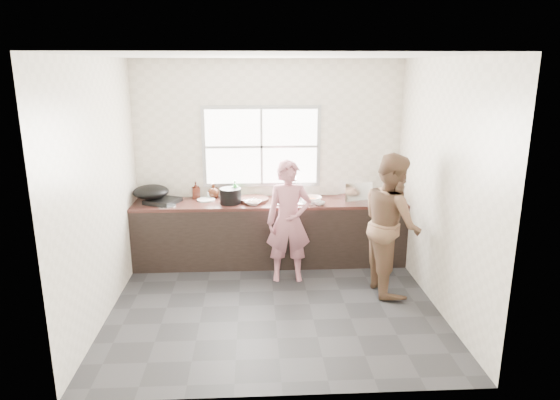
{
  "coord_description": "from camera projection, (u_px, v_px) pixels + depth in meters",
  "views": [
    {
      "loc": [
        -0.21,
        -5.11,
        2.6
      ],
      "look_at": [
        0.1,
        0.65,
        1.05
      ],
      "focal_mm": 32.0,
      "sensor_mm": 36.0,
      "label": 1
    }
  ],
  "objects": [
    {
      "name": "dish_rack",
      "position": [
        355.0,
        191.0,
        6.61
      ],
      "size": [
        0.41,
        0.32,
        0.28
      ],
      "primitive_type": "cube",
      "rotation": [
        0.0,
        0.0,
        0.17
      ],
      "color": "white",
      "rests_on": "countertop"
    },
    {
      "name": "glass_jar",
      "position": [
        209.0,
        195.0,
        6.78
      ],
      "size": [
        0.06,
        0.06,
        0.09
      ],
      "primitive_type": "cylinder",
      "rotation": [
        0.0,
        0.0,
        -0.06
      ],
      "color": "silver",
      "rests_on": "countertop"
    },
    {
      "name": "pot_lid_right",
      "position": [
        204.0,
        198.0,
        6.81
      ],
      "size": [
        0.29,
        0.29,
        0.01
      ],
      "primitive_type": "cylinder",
      "rotation": [
        0.0,
        0.0,
        -0.21
      ],
      "color": "silver",
      "rests_on": "countertop"
    },
    {
      "name": "bowl_held",
      "position": [
        320.0,
        203.0,
        6.46
      ],
      "size": [
        0.22,
        0.22,
        0.06
      ],
      "primitive_type": "imported",
      "rotation": [
        0.0,
        0.0,
        -0.29
      ],
      "color": "silver",
      "rests_on": "countertop"
    },
    {
      "name": "burner",
      "position": [
        163.0,
        201.0,
        6.55
      ],
      "size": [
        0.5,
        0.5,
        0.06
      ],
      "primitive_type": "cube",
      "rotation": [
        0.0,
        0.0,
        -0.43
      ],
      "color": "black",
      "rests_on": "countertop"
    },
    {
      "name": "cutting_board",
      "position": [
        253.0,
        200.0,
        6.65
      ],
      "size": [
        0.5,
        0.5,
        0.04
      ],
      "primitive_type": "cylinder",
      "rotation": [
        0.0,
        0.0,
        0.23
      ],
      "color": "black",
      "rests_on": "countertop"
    },
    {
      "name": "wall_right",
      "position": [
        441.0,
        187.0,
        5.36
      ],
      "size": [
        0.01,
        3.2,
        2.7
      ],
      "primitive_type": "cube",
      "color": "silver",
      "rests_on": "ground"
    },
    {
      "name": "cleaver",
      "position": [
        250.0,
        200.0,
        6.54
      ],
      "size": [
        0.2,
        0.18,
        0.01
      ],
      "primitive_type": "cube",
      "rotation": [
        0.0,
        0.0,
        0.57
      ],
      "color": "#B7B8BE",
      "rests_on": "cutting_board"
    },
    {
      "name": "wall_back",
      "position": [
        269.0,
        161.0,
        6.81
      ],
      "size": [
        3.6,
        0.01,
        2.7
      ],
      "primitive_type": "cube",
      "color": "silver",
      "rests_on": "ground"
    },
    {
      "name": "ceiling",
      "position": [
        273.0,
        55.0,
        4.91
      ],
      "size": [
        3.6,
        3.2,
        0.01
      ],
      "primitive_type": "cube",
      "color": "silver",
      "rests_on": "wall_back"
    },
    {
      "name": "person_side",
      "position": [
        392.0,
        224.0,
        5.8
      ],
      "size": [
        0.69,
        0.86,
        1.66
      ],
      "primitive_type": "imported",
      "rotation": [
        0.0,
        0.0,
        1.66
      ],
      "color": "brown",
      "rests_on": "floor"
    },
    {
      "name": "bowl_crabs",
      "position": [
        312.0,
        200.0,
        6.56
      ],
      "size": [
        0.25,
        0.25,
        0.07
      ],
      "primitive_type": "imported",
      "rotation": [
        0.0,
        0.0,
        -0.19
      ],
      "color": "white",
      "rests_on": "countertop"
    },
    {
      "name": "bottle_brown_short",
      "position": [
        213.0,
        191.0,
        6.79
      ],
      "size": [
        0.19,
        0.19,
        0.18
      ],
      "primitive_type": "imported",
      "rotation": [
        0.0,
        0.0,
        -0.41
      ],
      "color": "#3D1C0F",
      "rests_on": "countertop"
    },
    {
      "name": "woman",
      "position": [
        289.0,
        225.0,
        6.12
      ],
      "size": [
        0.52,
        0.35,
        1.42
      ],
      "primitive_type": "imported",
      "rotation": [
        0.0,
        0.0,
        -0.01
      ],
      "color": "#B26A76",
      "rests_on": "floor"
    },
    {
      "name": "window_frame",
      "position": [
        261.0,
        147.0,
        6.74
      ],
      "size": [
        1.6,
        0.05,
        1.1
      ],
      "primitive_type": "cube",
      "color": "#9EA0A5",
      "rests_on": "wall_back"
    },
    {
      "name": "pot_lid_left",
      "position": [
        166.0,
        206.0,
        6.41
      ],
      "size": [
        0.29,
        0.29,
        0.01
      ],
      "primitive_type": "cylinder",
      "rotation": [
        0.0,
        0.0,
        0.19
      ],
      "color": "#B0B3B7",
      "rests_on": "countertop"
    },
    {
      "name": "bottle_brown_tall",
      "position": [
        196.0,
        191.0,
        6.78
      ],
      "size": [
        0.11,
        0.11,
        0.2
      ],
      "primitive_type": "imported",
      "rotation": [
        0.0,
        0.0,
        0.25
      ],
      "color": "#3E180F",
      "rests_on": "countertop"
    },
    {
      "name": "black_pot",
      "position": [
        231.0,
        196.0,
        6.51
      ],
      "size": [
        0.29,
        0.29,
        0.2
      ],
      "primitive_type": "cylinder",
      "rotation": [
        0.0,
        0.0,
        0.04
      ],
      "color": "black",
      "rests_on": "countertop"
    },
    {
      "name": "bottle_green",
      "position": [
        235.0,
        191.0,
        6.58
      ],
      "size": [
        0.15,
        0.15,
        0.29
      ],
      "primitive_type": "imported",
      "rotation": [
        0.0,
        0.0,
        -0.34
      ],
      "color": "#2C8634",
      "rests_on": "countertop"
    },
    {
      "name": "wok",
      "position": [
        151.0,
        192.0,
        6.53
      ],
      "size": [
        0.59,
        0.59,
        0.18
      ],
      "primitive_type": "ellipsoid",
      "rotation": [
        0.0,
        0.0,
        0.35
      ],
      "color": "black",
      "rests_on": "burner"
    },
    {
      "name": "faucet",
      "position": [
        295.0,
        187.0,
        6.81
      ],
      "size": [
        0.02,
        0.02,
        0.3
      ],
      "primitive_type": "cylinder",
      "color": "silver",
      "rests_on": "countertop"
    },
    {
      "name": "wall_front",
      "position": [
        283.0,
        240.0,
        3.71
      ],
      "size": [
        3.6,
        0.01,
        2.7
      ],
      "primitive_type": "cube",
      "color": "beige",
      "rests_on": "ground"
    },
    {
      "name": "plate_food",
      "position": [
        206.0,
        200.0,
        6.67
      ],
      "size": [
        0.31,
        0.31,
        0.02
      ],
      "primitive_type": "cylinder",
      "rotation": [
        0.0,
        0.0,
        -0.36
      ],
      "color": "silver",
      "rests_on": "countertop"
    },
    {
      "name": "cabinet",
      "position": [
        270.0,
        233.0,
        6.75
      ],
      "size": [
        3.6,
        0.62,
        0.82
      ],
      "primitive_type": "cube",
      "color": "black",
      "rests_on": "floor"
    },
    {
      "name": "wall_left",
      "position": [
        100.0,
        191.0,
        5.17
      ],
      "size": [
        0.01,
        3.2,
        2.7
      ],
      "primitive_type": "cube",
      "color": "beige",
      "rests_on": "ground"
    },
    {
      "name": "window_glazing",
      "position": [
        261.0,
        147.0,
        6.71
      ],
      "size": [
        1.5,
        0.01,
        1.0
      ],
      "primitive_type": "cube",
      "color": "white",
      "rests_on": "window_frame"
    },
    {
      "name": "bowl_mince",
      "position": [
        253.0,
        203.0,
        6.47
      ],
      "size": [
        0.27,
        0.27,
        0.05
      ],
      "primitive_type": "imported",
      "rotation": [
        0.0,
        0.0,
        -0.33
      ],
      "color": "silver",
      "rests_on": "countertop"
    },
    {
      "name": "sink",
      "position": [
        296.0,
        201.0,
        6.65
      ],
      "size": [
        0.55,
        0.45,
        0.02
      ],
      "primitive_type": "cube",
      "color": "silver",
      "rests_on": "countertop"
    },
    {
      "name": "countertop",
      "position": [
        270.0,
        203.0,
        6.64
      ],
      "size": [
        3.6,
        0.64,
        0.04
      ],
      "primitive_type": "cube",
      "color": "#341A15",
      "rests_on": "cabinet"
    },
    {
      "name": "floor",
      "position": [
        274.0,
        305.0,
        5.61
      ],
      "size": [
        3.6,
        3.2,
        0.01
      ],
      "primitive_type": "cube",
      "color": "#27272A",
      "rests_on": "ground"
    }
  ]
}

